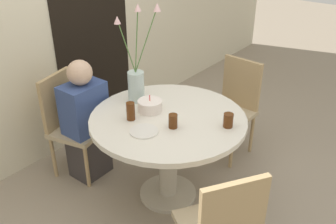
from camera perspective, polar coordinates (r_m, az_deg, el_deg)
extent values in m
plane|color=gray|center=(3.16, 0.00, -12.41)|extent=(16.00, 16.00, 0.00)
cube|color=beige|center=(3.41, -17.72, 14.22)|extent=(8.00, 0.05, 2.60)
cube|color=black|center=(3.71, -11.34, 11.66)|extent=(0.90, 0.01, 2.05)
cylinder|color=silver|center=(2.74, 0.00, -1.10)|extent=(1.15, 1.15, 0.04)
cylinder|color=#B7AD99|center=(2.93, 0.00, -7.07)|extent=(0.14, 0.14, 0.66)
cylinder|color=#B7AD99|center=(3.15, 0.00, -12.20)|extent=(0.46, 0.46, 0.03)
cube|color=tan|center=(3.26, -13.42, -2.71)|extent=(0.49, 0.49, 0.04)
cube|color=tan|center=(3.25, -16.51, 1.76)|extent=(0.38, 0.13, 0.46)
cylinder|color=tan|center=(3.18, -12.25, -8.19)|extent=(0.03, 0.03, 0.40)
cylinder|color=tan|center=(3.41, -9.03, -5.13)|extent=(0.03, 0.03, 0.40)
cylinder|color=tan|center=(3.37, -17.04, -6.63)|extent=(0.03, 0.03, 0.40)
cylinder|color=tan|center=(3.58, -13.67, -3.84)|extent=(0.03, 0.03, 0.40)
cube|color=tan|center=(2.03, 9.85, -15.56)|extent=(0.34, 0.24, 0.46)
cube|color=tan|center=(3.47, 9.17, -0.32)|extent=(0.43, 0.43, 0.04)
cube|color=tan|center=(3.50, 11.15, 4.35)|extent=(0.06, 0.38, 0.46)
cylinder|color=tan|center=(3.53, 5.08, -3.52)|extent=(0.03, 0.03, 0.40)
cylinder|color=tan|center=(3.38, 9.67, -5.54)|extent=(0.03, 0.03, 0.40)
cylinder|color=tan|center=(3.78, 8.22, -1.47)|extent=(0.03, 0.03, 0.40)
cylinder|color=tan|center=(3.63, 12.63, -3.24)|extent=(0.03, 0.03, 0.40)
cylinder|color=white|center=(2.80, -2.77, 0.97)|extent=(0.18, 0.18, 0.08)
cylinder|color=#E54C4C|center=(2.77, -2.80, 2.16)|extent=(0.01, 0.01, 0.04)
cylinder|color=#B2C6C1|center=(2.93, -4.88, 3.90)|extent=(0.13, 0.13, 0.24)
cylinder|color=#4C7538|center=(2.81, -3.38, 10.78)|extent=(0.14, 0.12, 0.49)
cone|color=beige|center=(2.76, -1.66, 15.69)|extent=(0.05, 0.05, 0.06)
cylinder|color=#4C7538|center=(2.76, -4.81, 10.64)|extent=(0.05, 0.09, 0.51)
cone|color=beige|center=(2.65, -4.63, 15.61)|extent=(0.05, 0.05, 0.05)
cylinder|color=#4C7538|center=(2.84, -6.33, 9.86)|extent=(0.05, 0.13, 0.39)
cone|color=beige|center=(2.81, -7.75, 13.74)|extent=(0.05, 0.05, 0.06)
cylinder|color=silver|center=(2.56, -3.74, -2.93)|extent=(0.20, 0.20, 0.01)
cylinder|color=#51280F|center=(2.62, 9.17, -1.26)|extent=(0.07, 0.07, 0.10)
cylinder|color=#51280F|center=(2.68, -5.72, 0.12)|extent=(0.06, 0.06, 0.13)
cylinder|color=#51280F|center=(2.58, 0.77, -1.39)|extent=(0.06, 0.06, 0.10)
cube|color=#383333|center=(3.33, -11.91, -5.94)|extent=(0.31, 0.24, 0.44)
cube|color=#33477F|center=(3.11, -12.69, 0.59)|extent=(0.34, 0.24, 0.42)
sphere|color=#D1A889|center=(2.98, -13.32, 5.87)|extent=(0.20, 0.20, 0.20)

